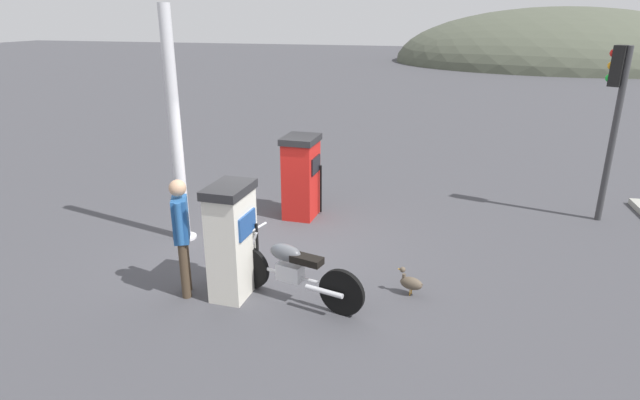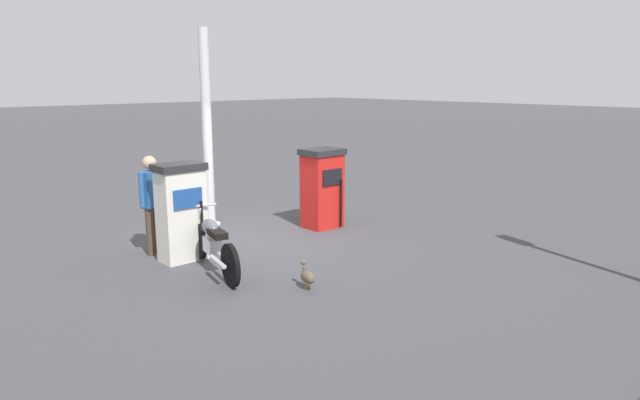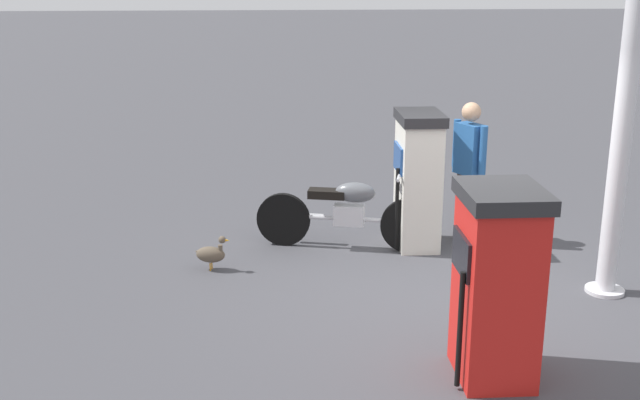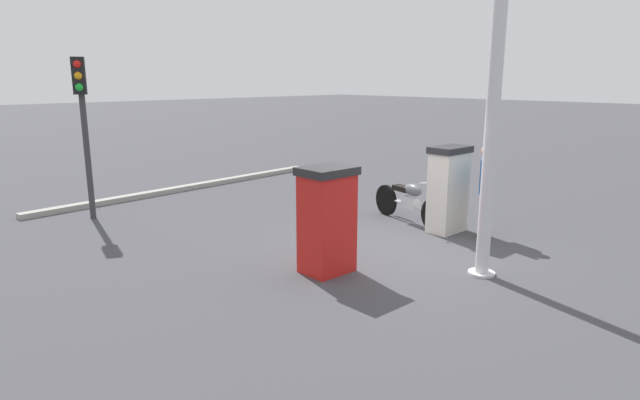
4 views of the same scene
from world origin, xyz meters
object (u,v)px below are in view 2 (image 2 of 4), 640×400
at_px(fuel_pump_far, 322,188).
at_px(wandering_duck, 308,276).
at_px(canopy_support_pole, 207,133).
at_px(attendant_person, 152,198).
at_px(fuel_pump_near, 181,212).
at_px(motorcycle_near_pump, 212,243).

xyz_separation_m(fuel_pump_far, wandering_duck, (2.44, -2.56, -0.63)).
relative_size(fuel_pump_far, canopy_support_pole, 0.41).
relative_size(fuel_pump_far, attendant_person, 0.94).
xyz_separation_m(fuel_pump_near, fuel_pump_far, (-0.00, 3.19, -0.01)).
relative_size(fuel_pump_near, wandering_duck, 4.02).
bearing_deg(attendant_person, motorcycle_near_pump, 9.16).
xyz_separation_m(fuel_pump_near, wandering_duck, (2.44, 0.63, -0.64)).
height_order(attendant_person, wandering_duck, attendant_person).
height_order(fuel_pump_far, attendant_person, attendant_person).
distance_m(fuel_pump_far, wandering_duck, 3.59).
height_order(fuel_pump_far, canopy_support_pole, canopy_support_pole).
height_order(motorcycle_near_pump, canopy_support_pole, canopy_support_pole).
bearing_deg(fuel_pump_near, attendant_person, -163.70).
relative_size(motorcycle_near_pump, wandering_duck, 5.19).
bearing_deg(motorcycle_near_pump, fuel_pump_near, -176.65).
xyz_separation_m(fuel_pump_far, motorcycle_near_pump, (0.85, -3.14, -0.36)).
bearing_deg(attendant_person, wandering_duck, 14.95).
bearing_deg(fuel_pump_far, motorcycle_near_pump, -74.94).
relative_size(fuel_pump_near, fuel_pump_far, 1.02).
height_order(fuel_pump_far, wandering_duck, fuel_pump_far).
relative_size(wandering_duck, canopy_support_pole, 0.10).
height_order(fuel_pump_near, canopy_support_pole, canopy_support_pole).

